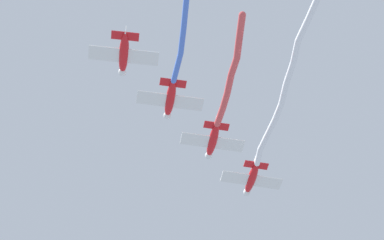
{
  "coord_description": "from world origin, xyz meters",
  "views": [
    {
      "loc": [
        25.97,
        55.99,
        3.53
      ],
      "look_at": [
        11.73,
        5.92,
        66.84
      ],
      "focal_mm": 66.54,
      "sensor_mm": 36.0,
      "label": 1
    }
  ],
  "objects": [
    {
      "name": "airplane_lead",
      "position": [
        2.19,
        -0.84,
        66.47
      ],
      "size": [
        7.66,
        5.74,
        1.91
      ],
      "rotation": [
        0.0,
        0.0,
        4.63
      ],
      "color": "red"
    },
    {
      "name": "airplane_right_wing",
      "position": [
        14.9,
        8.0,
        66.97
      ],
      "size": [
        7.7,
        5.79,
        1.91
      ],
      "rotation": [
        0.0,
        0.0,
        4.59
      ],
      "color": "red"
    },
    {
      "name": "airplane_left_wing",
      "position": [
        8.54,
        3.58,
        66.72
      ],
      "size": [
        7.68,
        5.76,
        1.91
      ],
      "rotation": [
        0.0,
        0.0,
        4.61
      ],
      "color": "red"
    },
    {
      "name": "smoke_trail_lead",
      "position": [
        3.56,
        13.83,
        65.53
      ],
      "size": [
        3.07,
        24.72,
        2.58
      ],
      "color": "white"
    },
    {
      "name": "airplane_slot",
      "position": [
        21.25,
        12.42,
        67.22
      ],
      "size": [
        7.73,
        5.83,
        1.91
      ],
      "rotation": [
        0.0,
        0.0,
        4.56
      ],
      "color": "red"
    },
    {
      "name": "smoke_trail_left_wing",
      "position": [
        9.54,
        13.7,
        66.34
      ],
      "size": [
        2.9,
        15.56,
        1.6
      ],
      "color": "#DB4C4C"
    }
  ]
}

